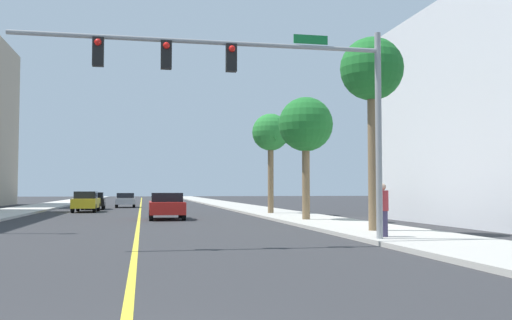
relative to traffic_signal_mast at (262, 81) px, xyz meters
The scene contains 13 objects.
ground 30.54m from the traffic_signal_mast, 97.09° to the left, with size 192.00×192.00×0.00m, color #2D2D30.
sidewalk_left 32.90m from the traffic_signal_mast, 113.24° to the left, with size 3.99×168.00×0.15m, color beige.
sidewalk_right 30.77m from the traffic_signal_mast, 79.77° to the left, with size 3.99×168.00×0.15m, color #B2ADA3.
lane_marking_center 30.53m from the traffic_signal_mast, 97.09° to the left, with size 0.16×144.00×0.01m, color yellow.
traffic_signal_mast is the anchor object (origin of this frame).
palm_near 6.17m from the traffic_signal_mast, 33.95° to the left, with size 2.42×2.42×7.37m.
palm_mid 12.48m from the traffic_signal_mast, 67.48° to the left, with size 2.84×2.84×6.37m.
palm_far 20.24m from the traffic_signal_mast, 76.41° to the left, with size 2.46×2.46×6.57m.
car_black 34.31m from the traffic_signal_mast, 102.93° to the left, with size 1.96×3.91×1.45m.
car_yellow 28.83m from the traffic_signal_mast, 105.65° to the left, with size 1.80×4.23×1.55m.
car_silver 38.78m from the traffic_signal_mast, 97.65° to the left, with size 1.89×3.89×1.36m.
car_red 16.48m from the traffic_signal_mast, 97.90° to the left, with size 1.99×4.23×1.50m.
pedestrian 5.82m from the traffic_signal_mast, ahead, with size 0.38×0.38×1.74m.
Camera 1 is at (0.19, -4.66, 1.69)m, focal length 39.73 mm.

